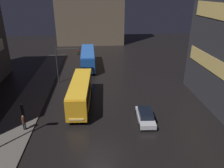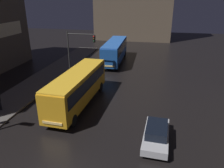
{
  "view_description": "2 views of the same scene",
  "coord_description": "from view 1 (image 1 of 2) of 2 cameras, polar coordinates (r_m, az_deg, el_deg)",
  "views": [
    {
      "loc": [
        -0.07,
        -15.62,
        13.65
      ],
      "look_at": [
        1.98,
        11.67,
        2.01
      ],
      "focal_mm": 35.0,
      "sensor_mm": 36.0,
      "label": 1
    },
    {
      "loc": [
        4.87,
        -8.18,
        9.72
      ],
      "look_at": [
        0.81,
        11.15,
        1.85
      ],
      "focal_mm": 35.0,
      "sensor_mm": 36.0,
      "label": 2
    }
  ],
  "objects": [
    {
      "name": "pedestrian_mid",
      "position": [
        24.81,
        -22.09,
        -9.05
      ],
      "size": [
        0.4,
        0.4,
        1.73
      ],
      "rotation": [
        0.0,
        0.0,
        6.2
      ],
      "color": "black",
      "rests_on": "sidewalk_left"
    },
    {
      "name": "bus_far",
      "position": [
        42.41,
        -6.34,
        7.05
      ],
      "size": [
        2.77,
        10.81,
        3.35
      ],
      "rotation": [
        0.0,
        0.0,
        3.17
      ],
      "color": "#194793",
      "rests_on": "ground"
    },
    {
      "name": "pedestrian_near",
      "position": [
        27.25,
        -22.42,
        -6.08
      ],
      "size": [
        0.42,
        0.42,
        1.79
      ],
      "rotation": [
        0.0,
        0.0,
        1.87
      ],
      "color": "black",
      "rests_on": "sidewalk_left"
    },
    {
      "name": "traffic_light_main",
      "position": [
        34.91,
        -12.17,
        6.46
      ],
      "size": [
        3.68,
        0.35,
        5.82
      ],
      "color": "#2D2D2D",
      "rests_on": "ground"
    },
    {
      "name": "ground_plane",
      "position": [
        20.74,
        -3.2,
        -18.15
      ],
      "size": [
        120.0,
        120.0,
        0.0
      ],
      "primitive_type": "plane",
      "color": "black"
    },
    {
      "name": "building_far_backdrop",
      "position": [
        64.77,
        -5.81,
        20.53
      ],
      "size": [
        18.07,
        12.0,
        21.87
      ],
      "color": "brown",
      "rests_on": "ground"
    },
    {
      "name": "sidewalk_left",
      "position": [
        30.34,
        -20.99,
        -5.2
      ],
      "size": [
        4.0,
        48.0,
        0.15
      ],
      "color": "#56514C",
      "rests_on": "ground"
    },
    {
      "name": "car_taxi",
      "position": [
        25.12,
        8.69,
        -8.23
      ],
      "size": [
        1.92,
        4.37,
        1.38
      ],
      "rotation": [
        0.0,
        0.0,
        3.09
      ],
      "color": "#B7B7BC",
      "rests_on": "ground"
    },
    {
      "name": "bus_near",
      "position": [
        28.0,
        -8.24,
        -1.74
      ],
      "size": [
        2.78,
        10.28,
        3.28
      ],
      "rotation": [
        0.0,
        0.0,
        3.1
      ],
      "color": "orange",
      "rests_on": "ground"
    }
  ]
}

